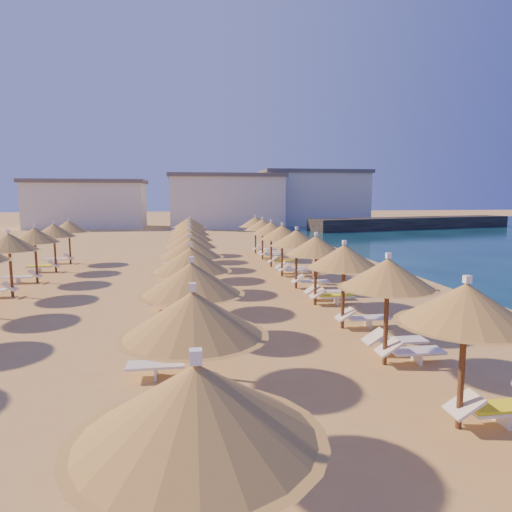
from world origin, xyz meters
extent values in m
plane|color=tan|center=(0.00, 0.00, 0.00)|extent=(220.00, 220.00, 0.00)
cube|color=black|center=(27.42, 38.28, 0.75)|extent=(30.10, 10.94, 1.50)
cube|color=white|center=(-15.86, 46.36, 3.00)|extent=(15.00, 8.00, 6.00)
cube|color=#59514C|center=(-15.86, 46.36, 6.25)|extent=(15.60, 8.48, 0.50)
cube|color=white|center=(2.89, 44.16, 3.40)|extent=(15.00, 8.00, 6.80)
cube|color=#59514C|center=(2.89, 44.16, 7.05)|extent=(15.60, 8.48, 0.50)
cube|color=white|center=(16.31, 47.91, 3.80)|extent=(15.00, 8.00, 7.60)
cube|color=#59514C|center=(16.31, 47.91, 7.85)|extent=(15.60, 8.48, 0.50)
cylinder|color=brown|center=(2.72, -11.40, 1.14)|extent=(0.12, 0.12, 2.28)
cone|color=olive|center=(2.72, -11.40, 2.41)|extent=(2.36, 2.36, 0.76)
cone|color=olive|center=(2.72, -11.40, 2.09)|extent=(2.55, 2.55, 0.12)
cube|color=white|center=(2.72, -11.40, 2.86)|extent=(0.12, 0.12, 0.14)
cylinder|color=brown|center=(2.72, -8.08, 1.14)|extent=(0.12, 0.12, 2.28)
cone|color=olive|center=(2.72, -8.08, 2.41)|extent=(2.36, 2.36, 0.76)
cone|color=olive|center=(2.72, -8.08, 2.09)|extent=(2.55, 2.55, 0.12)
cube|color=white|center=(2.72, -8.08, 2.86)|extent=(0.12, 0.12, 0.14)
cylinder|color=brown|center=(2.72, -4.77, 1.14)|extent=(0.12, 0.12, 2.28)
cone|color=olive|center=(2.72, -4.77, 2.41)|extent=(2.36, 2.36, 0.76)
cone|color=olive|center=(2.72, -4.77, 2.09)|extent=(2.55, 2.55, 0.12)
cube|color=white|center=(2.72, -4.77, 2.86)|extent=(0.12, 0.12, 0.14)
cylinder|color=brown|center=(2.72, -1.45, 1.14)|extent=(0.12, 0.12, 2.28)
cone|color=olive|center=(2.72, -1.45, 2.41)|extent=(2.36, 2.36, 0.76)
cone|color=olive|center=(2.72, -1.45, 2.09)|extent=(2.55, 2.55, 0.12)
cube|color=white|center=(2.72, -1.45, 2.86)|extent=(0.12, 0.12, 0.14)
cylinder|color=brown|center=(2.72, 1.86, 1.14)|extent=(0.12, 0.12, 2.28)
cone|color=olive|center=(2.72, 1.86, 2.41)|extent=(2.36, 2.36, 0.76)
cone|color=olive|center=(2.72, 1.86, 2.09)|extent=(2.55, 2.55, 0.12)
cube|color=white|center=(2.72, 1.86, 2.86)|extent=(0.12, 0.12, 0.14)
cylinder|color=brown|center=(2.72, 5.18, 1.14)|extent=(0.12, 0.12, 2.28)
cone|color=olive|center=(2.72, 5.18, 2.41)|extent=(2.36, 2.36, 0.76)
cone|color=olive|center=(2.72, 5.18, 2.09)|extent=(2.55, 2.55, 0.12)
cube|color=white|center=(2.72, 5.18, 2.86)|extent=(0.12, 0.12, 0.14)
cylinder|color=brown|center=(2.72, 8.50, 1.14)|extent=(0.12, 0.12, 2.28)
cone|color=olive|center=(2.72, 8.50, 2.41)|extent=(2.36, 2.36, 0.76)
cone|color=olive|center=(2.72, 8.50, 2.09)|extent=(2.55, 2.55, 0.12)
cube|color=white|center=(2.72, 8.50, 2.86)|extent=(0.12, 0.12, 0.14)
cylinder|color=brown|center=(2.72, 11.81, 1.14)|extent=(0.12, 0.12, 2.28)
cone|color=olive|center=(2.72, 11.81, 2.41)|extent=(2.36, 2.36, 0.76)
cone|color=olive|center=(2.72, 11.81, 2.09)|extent=(2.55, 2.55, 0.12)
cube|color=white|center=(2.72, 11.81, 2.86)|extent=(0.12, 0.12, 0.14)
cylinder|color=brown|center=(2.72, 15.13, 1.14)|extent=(0.12, 0.12, 2.28)
cone|color=olive|center=(2.72, 15.13, 2.41)|extent=(2.36, 2.36, 0.76)
cone|color=olive|center=(2.72, 15.13, 2.09)|extent=(2.55, 2.55, 0.12)
cube|color=white|center=(2.72, 15.13, 2.86)|extent=(0.12, 0.12, 0.14)
cone|color=olive|center=(-2.22, -14.71, 2.41)|extent=(2.36, 2.36, 0.76)
cone|color=olive|center=(-2.22, -14.71, 2.09)|extent=(2.55, 2.55, 0.12)
cube|color=white|center=(-2.22, -14.71, 2.86)|extent=(0.12, 0.12, 0.14)
cylinder|color=brown|center=(-2.22, -11.40, 1.14)|extent=(0.12, 0.12, 2.28)
cone|color=olive|center=(-2.22, -11.40, 2.41)|extent=(2.36, 2.36, 0.76)
cone|color=olive|center=(-2.22, -11.40, 2.09)|extent=(2.55, 2.55, 0.12)
cube|color=white|center=(-2.22, -11.40, 2.86)|extent=(0.12, 0.12, 0.14)
cylinder|color=brown|center=(-2.22, -8.08, 1.14)|extent=(0.12, 0.12, 2.28)
cone|color=olive|center=(-2.22, -8.08, 2.41)|extent=(2.36, 2.36, 0.76)
cone|color=olive|center=(-2.22, -8.08, 2.09)|extent=(2.55, 2.55, 0.12)
cube|color=white|center=(-2.22, -8.08, 2.86)|extent=(0.12, 0.12, 0.14)
cylinder|color=brown|center=(-2.22, -4.77, 1.14)|extent=(0.12, 0.12, 2.28)
cone|color=olive|center=(-2.22, -4.77, 2.41)|extent=(2.36, 2.36, 0.76)
cone|color=olive|center=(-2.22, -4.77, 2.09)|extent=(2.55, 2.55, 0.12)
cube|color=white|center=(-2.22, -4.77, 2.86)|extent=(0.12, 0.12, 0.14)
cylinder|color=brown|center=(-2.22, -1.45, 1.14)|extent=(0.12, 0.12, 2.28)
cone|color=olive|center=(-2.22, -1.45, 2.41)|extent=(2.36, 2.36, 0.76)
cone|color=olive|center=(-2.22, -1.45, 2.09)|extent=(2.55, 2.55, 0.12)
cube|color=white|center=(-2.22, -1.45, 2.86)|extent=(0.12, 0.12, 0.14)
cylinder|color=brown|center=(-2.22, 1.86, 1.14)|extent=(0.12, 0.12, 2.28)
cone|color=olive|center=(-2.22, 1.86, 2.41)|extent=(2.36, 2.36, 0.76)
cone|color=olive|center=(-2.22, 1.86, 2.09)|extent=(2.55, 2.55, 0.12)
cube|color=white|center=(-2.22, 1.86, 2.86)|extent=(0.12, 0.12, 0.14)
cylinder|color=brown|center=(-2.22, 5.18, 1.14)|extent=(0.12, 0.12, 2.28)
cone|color=olive|center=(-2.22, 5.18, 2.41)|extent=(2.36, 2.36, 0.76)
cone|color=olive|center=(-2.22, 5.18, 2.09)|extent=(2.55, 2.55, 0.12)
cube|color=white|center=(-2.22, 5.18, 2.86)|extent=(0.12, 0.12, 0.14)
cylinder|color=brown|center=(-2.22, 8.50, 1.14)|extent=(0.12, 0.12, 2.28)
cone|color=olive|center=(-2.22, 8.50, 2.41)|extent=(2.36, 2.36, 0.76)
cone|color=olive|center=(-2.22, 8.50, 2.09)|extent=(2.55, 2.55, 0.12)
cube|color=white|center=(-2.22, 8.50, 2.86)|extent=(0.12, 0.12, 0.14)
cylinder|color=brown|center=(-2.22, 11.81, 1.14)|extent=(0.12, 0.12, 2.28)
cone|color=olive|center=(-2.22, 11.81, 2.41)|extent=(2.36, 2.36, 0.76)
cone|color=olive|center=(-2.22, 11.81, 2.09)|extent=(2.55, 2.55, 0.12)
cube|color=white|center=(-2.22, 11.81, 2.86)|extent=(0.12, 0.12, 0.14)
cylinder|color=brown|center=(-2.22, 15.13, 1.14)|extent=(0.12, 0.12, 2.28)
cone|color=olive|center=(-2.22, 15.13, 2.41)|extent=(2.36, 2.36, 0.76)
cone|color=olive|center=(-2.22, 15.13, 2.09)|extent=(2.55, 2.55, 0.12)
cube|color=white|center=(-2.22, 15.13, 2.86)|extent=(0.12, 0.12, 0.14)
cylinder|color=brown|center=(-9.90, 1.86, 1.14)|extent=(0.12, 0.12, 2.28)
cone|color=olive|center=(-9.90, 1.86, 2.41)|extent=(2.36, 2.36, 0.76)
cone|color=olive|center=(-9.90, 1.86, 2.09)|extent=(2.55, 2.55, 0.12)
cube|color=white|center=(-9.90, 1.86, 2.86)|extent=(0.12, 0.12, 0.14)
cylinder|color=brown|center=(-9.90, 5.18, 1.14)|extent=(0.12, 0.12, 2.28)
cone|color=olive|center=(-9.90, 5.18, 2.41)|extent=(2.36, 2.36, 0.76)
cone|color=olive|center=(-9.90, 5.18, 2.09)|extent=(2.55, 2.55, 0.12)
cube|color=white|center=(-9.90, 5.18, 2.86)|extent=(0.12, 0.12, 0.14)
cylinder|color=brown|center=(-9.90, 8.50, 1.14)|extent=(0.12, 0.12, 2.28)
cone|color=olive|center=(-9.90, 8.50, 2.41)|extent=(2.36, 2.36, 0.76)
cone|color=olive|center=(-9.90, 8.50, 2.09)|extent=(2.55, 2.55, 0.12)
cube|color=white|center=(-9.90, 8.50, 2.86)|extent=(0.12, 0.12, 0.14)
cylinder|color=brown|center=(-9.90, 11.81, 1.14)|extent=(0.12, 0.12, 2.28)
cone|color=olive|center=(-9.90, 11.81, 2.41)|extent=(2.36, 2.36, 0.76)
cone|color=olive|center=(-9.90, 11.81, 2.09)|extent=(2.55, 2.55, 0.12)
cube|color=white|center=(-9.90, 11.81, 2.86)|extent=(0.12, 0.12, 0.14)
cube|color=white|center=(3.62, -11.40, 0.32)|extent=(1.38, 0.57, 0.06)
cube|color=white|center=(3.62, -11.40, 0.16)|extent=(0.06, 0.51, 0.32)
cube|color=white|center=(2.81, -11.40, 0.46)|extent=(0.58, 0.57, 0.40)
cube|color=#F4FF1A|center=(3.62, -11.40, 0.38)|extent=(1.33, 0.52, 0.05)
cube|color=white|center=(-3.12, -11.40, 0.32)|extent=(1.38, 0.57, 0.06)
cube|color=white|center=(-3.12, -11.40, 0.16)|extent=(0.06, 0.51, 0.32)
cube|color=white|center=(-2.31, -11.40, 0.46)|extent=(0.58, 0.57, 0.40)
cube|color=white|center=(-3.12, -12.30, 0.32)|extent=(1.38, 0.57, 0.06)
cube|color=white|center=(-3.12, -12.30, 0.16)|extent=(0.06, 0.51, 0.32)
cube|color=white|center=(-2.31, -12.30, 0.46)|extent=(0.58, 0.57, 0.40)
cube|color=white|center=(3.62, -8.08, 0.32)|extent=(1.38, 0.57, 0.06)
cube|color=white|center=(3.62, -8.08, 0.16)|extent=(0.06, 0.51, 0.32)
cube|color=white|center=(2.81, -8.08, 0.46)|extent=(0.58, 0.57, 0.40)
cube|color=white|center=(3.62, -7.18, 0.32)|extent=(1.38, 0.57, 0.06)
cube|color=white|center=(3.62, -7.18, 0.16)|extent=(0.06, 0.51, 0.32)
cube|color=white|center=(2.81, -7.18, 0.46)|extent=(0.58, 0.57, 0.40)
cube|color=white|center=(-3.12, -8.08, 0.32)|extent=(1.38, 0.57, 0.06)
cube|color=white|center=(-3.12, -8.08, 0.16)|extent=(0.06, 0.51, 0.32)
cube|color=white|center=(-2.31, -8.08, 0.46)|extent=(0.58, 0.57, 0.40)
cube|color=white|center=(3.62, -4.77, 0.32)|extent=(1.38, 0.57, 0.06)
cube|color=white|center=(3.62, -4.77, 0.16)|extent=(0.06, 0.51, 0.32)
cube|color=white|center=(2.81, -4.77, 0.46)|extent=(0.58, 0.57, 0.40)
cube|color=white|center=(-3.12, -4.77, 0.32)|extent=(1.38, 0.57, 0.06)
cube|color=white|center=(-3.12, -4.77, 0.16)|extent=(0.06, 0.51, 0.32)
cube|color=white|center=(-2.31, -4.77, 0.46)|extent=(0.58, 0.57, 0.40)
cube|color=white|center=(-3.12, -5.67, 0.32)|extent=(1.38, 0.57, 0.06)
cube|color=white|center=(-3.12, -5.67, 0.16)|extent=(0.06, 0.51, 0.32)
cube|color=white|center=(-2.31, -5.67, 0.46)|extent=(0.58, 0.57, 0.40)
cube|color=#F4FF1A|center=(-3.12, -5.67, 0.38)|extent=(1.33, 0.52, 0.05)
cube|color=white|center=(3.62, -1.45, 0.32)|extent=(1.38, 0.57, 0.06)
cube|color=white|center=(3.62, -1.45, 0.16)|extent=(0.06, 0.51, 0.32)
cube|color=white|center=(2.81, -1.45, 0.46)|extent=(0.58, 0.57, 0.40)
cube|color=#F4FF1A|center=(3.62, -1.45, 0.38)|extent=(1.33, 0.52, 0.05)
cube|color=white|center=(3.62, -0.55, 0.32)|extent=(1.38, 0.57, 0.06)
cube|color=white|center=(3.62, -0.55, 0.16)|extent=(0.06, 0.51, 0.32)
cube|color=white|center=(2.81, -0.55, 0.46)|extent=(0.58, 0.57, 0.40)
cube|color=white|center=(-3.12, -1.45, 0.32)|extent=(1.38, 0.57, 0.06)
cube|color=white|center=(-3.12, -1.45, 0.16)|extent=(0.06, 0.51, 0.32)
cube|color=white|center=(-2.31, -1.45, 0.46)|extent=(0.58, 0.57, 0.40)
cube|color=#F4FF1A|center=(-3.12, -1.45, 0.38)|extent=(1.33, 0.52, 0.05)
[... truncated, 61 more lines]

